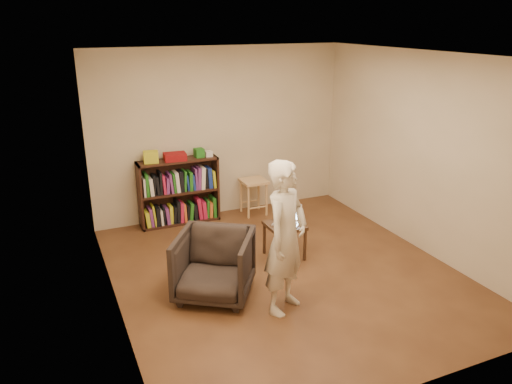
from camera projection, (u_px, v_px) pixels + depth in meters
name	position (u px, v px, depth m)	size (l,w,h in m)	color
floor	(284.00, 272.00, 6.16)	(4.50, 4.50, 0.00)	#472817
ceiling	(289.00, 55.00, 5.31)	(4.50, 4.50, 0.00)	white
wall_back	(220.00, 133.00, 7.68)	(4.00, 4.00, 0.00)	beige
wall_left	(108.00, 195.00, 4.98)	(4.50, 4.50, 0.00)	beige
wall_right	(423.00, 154.00, 6.49)	(4.50, 4.50, 0.00)	beige
bookshelf	(179.00, 195.00, 7.55)	(1.20, 0.30, 1.00)	black
box_yellow	(151.00, 157.00, 7.17)	(0.21, 0.15, 0.17)	gold
red_cloth	(175.00, 157.00, 7.30)	(0.32, 0.23, 0.11)	maroon
box_green	(199.00, 153.00, 7.46)	(0.13, 0.13, 0.13)	#226B1C
box_white	(209.00, 154.00, 7.51)	(0.10, 0.10, 0.08)	silver
stool	(254.00, 186.00, 7.88)	(0.39, 0.39, 0.57)	tan
armchair	(214.00, 265.00, 5.54)	(0.80, 0.83, 0.75)	black
side_table	(285.00, 230.00, 6.45)	(0.45, 0.45, 0.46)	black
laptop	(287.00, 219.00, 6.44)	(0.44, 0.44, 0.23)	silver
person	(286.00, 238.00, 5.14)	(0.60, 0.40, 1.66)	beige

